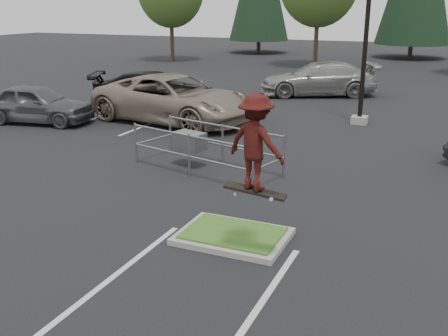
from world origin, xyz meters
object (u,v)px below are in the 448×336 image
at_px(car_l_black, 154,90).
at_px(car_far_silver, 320,79).
at_px(cart_corral, 193,142).
at_px(car_l_tan, 173,99).
at_px(car_l_grey, 36,104).
at_px(light_pole, 368,5).
at_px(skateboarder, 256,143).

distance_m(car_l_black, car_far_silver, 8.95).
distance_m(cart_corral, car_l_tan, 6.28).
bearing_deg(car_l_tan, car_l_black, 55.07).
height_order(car_l_black, car_l_grey, car_l_black).
bearing_deg(car_far_silver, car_l_grey, -63.37).
bearing_deg(car_l_grey, cart_corral, -118.24).
bearing_deg(car_l_black, car_l_grey, 125.15).
relative_size(light_pole, car_l_black, 1.75).
xyz_separation_m(car_l_black, car_l_grey, (-2.77, -4.50, -0.07)).
height_order(light_pole, cart_corral, light_pole).
bearing_deg(car_l_black, light_pole, -110.09).
bearing_deg(skateboarder, car_l_black, -37.50).
distance_m(cart_corral, skateboarder, 6.33).
distance_m(car_l_grey, car_far_silver, 14.16).
height_order(car_l_tan, car_far_silver, car_l_tan).
relative_size(light_pole, skateboarder, 5.46).
distance_m(car_l_tan, car_l_black, 3.12).
bearing_deg(skateboarder, cart_corral, -37.88).
relative_size(cart_corral, skateboarder, 2.47).
bearing_deg(skateboarder, car_far_silver, -65.13).
relative_size(light_pole, car_l_tan, 1.49).
distance_m(cart_corral, car_l_grey, 9.00).
relative_size(car_l_black, car_far_silver, 0.97).
relative_size(light_pole, cart_corral, 2.21).
relative_size(car_l_black, car_l_grey, 1.27).
xyz_separation_m(car_l_tan, car_l_black, (-2.23, 2.18, -0.11)).
bearing_deg(cart_corral, car_far_silver, 102.66).
bearing_deg(car_l_black, skateboarder, -165.52).
xyz_separation_m(skateboarder, car_l_black, (-9.47, 12.27, -1.47)).
relative_size(car_l_tan, car_far_silver, 1.15).
distance_m(light_pole, cart_corral, 9.41).
relative_size(car_l_grey, car_far_silver, 0.76).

